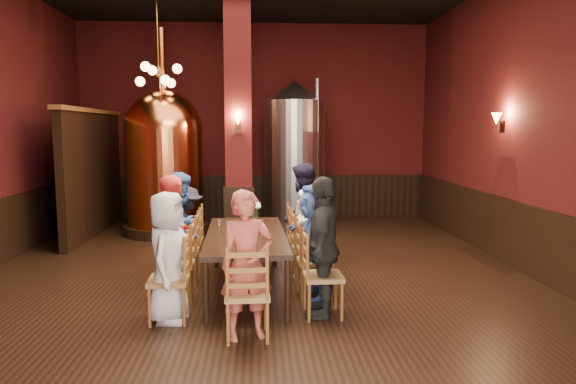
{
  "coord_description": "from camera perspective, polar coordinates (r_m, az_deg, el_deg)",
  "views": [
    {
      "loc": [
        0.08,
        -7.1,
        2.08
      ],
      "look_at": [
        0.49,
        0.2,
        1.19
      ],
      "focal_mm": 32.0,
      "sensor_mm": 36.0,
      "label": 1
    }
  ],
  "objects": [
    {
      "name": "chair_0",
      "position": [
        5.8,
        -13.14,
        -9.45
      ],
      "size": [
        0.47,
        0.47,
        0.92
      ],
      "primitive_type": null,
      "rotation": [
        0.0,
        0.0,
        -1.54
      ],
      "color": "brown",
      "rests_on": "ground"
    },
    {
      "name": "wine_glass_0",
      "position": [
        6.61,
        -4.94,
        -3.92
      ],
      "size": [
        0.07,
        0.07,
        0.17
      ],
      "primitive_type": null,
      "color": "white",
      "rests_on": "dining_table"
    },
    {
      "name": "wine_glass_1",
      "position": [
        5.66,
        -3.9,
        -5.76
      ],
      "size": [
        0.07,
        0.07,
        0.17
      ],
      "primitive_type": null,
      "color": "white",
      "rests_on": "dining_table"
    },
    {
      "name": "partition",
      "position": [
        10.84,
        -20.86,
        1.85
      ],
      "size": [
        0.22,
        3.5,
        2.4
      ],
      "primitive_type": "cube",
      "color": "black",
      "rests_on": "ground"
    },
    {
      "name": "person_4",
      "position": [
        5.73,
        3.95,
        -6.1
      ],
      "size": [
        0.6,
        0.99,
        1.58
      ],
      "primitive_type": "imported",
      "rotation": [
        0.0,
        0.0,
        4.46
      ],
      "color": "black",
      "rests_on": "ground"
    },
    {
      "name": "person_6",
      "position": [
        7.05,
        2.24,
        -4.82
      ],
      "size": [
        0.58,
        0.72,
        1.29
      ],
      "primitive_type": "imported",
      "rotation": [
        0.0,
        0.0,
        5.02
      ],
      "color": "silver",
      "rests_on": "ground"
    },
    {
      "name": "chair_7",
      "position": [
        7.73,
        1.59,
        -5.13
      ],
      "size": [
        0.47,
        0.47,
        0.92
      ],
      "primitive_type": null,
      "rotation": [
        0.0,
        0.0,
        1.6
      ],
      "color": "brown",
      "rests_on": "ground"
    },
    {
      "name": "room",
      "position": [
        7.1,
        -3.93,
        8.31
      ],
      "size": [
        10.0,
        10.02,
        4.5
      ],
      "color": "black",
      "rests_on": "ground"
    },
    {
      "name": "wine_glass_5",
      "position": [
        6.7,
        -7.61,
        -3.81
      ],
      "size": [
        0.07,
        0.07,
        0.17
      ],
      "primitive_type": null,
      "color": "white",
      "rests_on": "dining_table"
    },
    {
      "name": "wainscot_right",
      "position": [
        8.24,
        24.99,
        -4.75
      ],
      "size": [
        0.08,
        9.9,
        1.0
      ],
      "primitive_type": "cube",
      "color": "black",
      "rests_on": "ground"
    },
    {
      "name": "chair_1",
      "position": [
        6.44,
        -12.31,
        -7.77
      ],
      "size": [
        0.47,
        0.47,
        0.92
      ],
      "primitive_type": null,
      "rotation": [
        0.0,
        0.0,
        -1.54
      ],
      "color": "brown",
      "rests_on": "ground"
    },
    {
      "name": "person_1",
      "position": [
        6.37,
        -12.38,
        -5.06
      ],
      "size": [
        0.51,
        0.64,
        1.54
      ],
      "primitive_type": "imported",
      "rotation": [
        0.0,
        0.0,
        1.84
      ],
      "color": "maroon",
      "rests_on": "ground"
    },
    {
      "name": "chair_3",
      "position": [
        7.73,
        -11.08,
        -5.28
      ],
      "size": [
        0.47,
        0.47,
        0.92
      ],
      "primitive_type": null,
      "rotation": [
        0.0,
        0.0,
        -1.54
      ],
      "color": "brown",
      "rests_on": "ground"
    },
    {
      "name": "chair_2",
      "position": [
        7.08,
        -11.64,
        -6.42
      ],
      "size": [
        0.47,
        0.47,
        0.92
      ],
      "primitive_type": null,
      "rotation": [
        0.0,
        0.0,
        -1.54
      ],
      "color": "brown",
      "rests_on": "ground"
    },
    {
      "name": "person_8",
      "position": [
        5.14,
        -4.58,
        -8.1
      ],
      "size": [
        0.62,
        0.5,
        1.5
      ],
      "primitive_type": "imported",
      "rotation": [
        0.0,
        0.0,
        6.57
      ],
      "color": "#A44436",
      "rests_on": "ground"
    },
    {
      "name": "sconce_column",
      "position": [
        9.61,
        -5.57,
        7.65
      ],
      "size": [
        0.2,
        0.2,
        0.36
      ],
      "primitive_type": null,
      "rotation": [
        0.0,
        0.0,
        3.14
      ],
      "color": "black",
      "rests_on": "column"
    },
    {
      "name": "rose_vase",
      "position": [
        7.39,
        -3.71,
        -1.74
      ],
      "size": [
        0.19,
        0.19,
        0.33
      ],
      "color": "white",
      "rests_on": "dining_table"
    },
    {
      "name": "chair_6",
      "position": [
        7.09,
        2.23,
        -6.26
      ],
      "size": [
        0.47,
        0.47,
        0.92
      ],
      "primitive_type": null,
      "rotation": [
        0.0,
        0.0,
        1.6
      ],
      "color": "brown",
      "rests_on": "ground"
    },
    {
      "name": "wine_glass_2",
      "position": [
        6.61,
        -6.69,
        -3.94
      ],
      "size": [
        0.07,
        0.07,
        0.17
      ],
      "primitive_type": null,
      "color": "white",
      "rests_on": "dining_table"
    },
    {
      "name": "person_7",
      "position": [
        7.67,
        1.6,
        -2.69
      ],
      "size": [
        0.55,
        0.84,
        1.59
      ],
      "primitive_type": "imported",
      "rotation": [
        0.0,
        0.0,
        4.48
      ],
      "color": "black",
      "rests_on": "ground"
    },
    {
      "name": "chair_4",
      "position": [
        5.81,
        3.92,
        -9.25
      ],
      "size": [
        0.47,
        0.47,
        0.92
      ],
      "primitive_type": null,
      "rotation": [
        0.0,
        0.0,
        1.6
      ],
      "color": "brown",
      "rests_on": "ground"
    },
    {
      "name": "person_2",
      "position": [
        7.01,
        -11.71,
        -4.03
      ],
      "size": [
        0.59,
        0.82,
        1.52
      ],
      "primitive_type": "imported",
      "rotation": [
        0.0,
        0.0,
        1.24
      ],
      "color": "#2C5095",
      "rests_on": "ground"
    },
    {
      "name": "dining_table",
      "position": [
        6.66,
        -4.7,
        -5.14
      ],
      "size": [
        1.08,
        2.43,
        0.75
      ],
      "rotation": [
        0.0,
        0.0,
        0.03
      ],
      "color": "black",
      "rests_on": "ground"
    },
    {
      "name": "chair_5",
      "position": [
        6.45,
        2.98,
        -7.6
      ],
      "size": [
        0.47,
        0.47,
        0.92
      ],
      "primitive_type": null,
      "rotation": [
        0.0,
        0.0,
        1.6
      ],
      "color": "brown",
      "rests_on": "ground"
    },
    {
      "name": "chair_8",
      "position": [
        5.22,
        -4.54,
        -11.16
      ],
      "size": [
        0.47,
        0.47,
        0.92
      ],
      "primitive_type": null,
      "rotation": [
        0.0,
        0.0,
        3.17
      ],
      "color": "brown",
      "rests_on": "ground"
    },
    {
      "name": "wine_glass_3",
      "position": [
        6.01,
        -2.33,
        -5.01
      ],
      "size": [
        0.07,
        0.07,
        0.17
      ],
      "primitive_type": null,
      "color": "white",
      "rests_on": "dining_table"
    },
    {
      "name": "steel_vessel",
      "position": [
        10.96,
        0.76,
        4.22
      ],
      "size": [
        1.64,
        1.64,
        3.11
      ],
      "rotation": [
        0.0,
        0.0,
        0.33
      ],
      "color": "#B2B2B7",
      "rests_on": "ground"
    },
    {
      "name": "person_3",
      "position": [
        7.69,
        -11.11,
        -4.05
      ],
      "size": [
        0.52,
        0.84,
        1.26
      ],
      "primitive_type": "imported",
      "rotation": [
        0.0,
        0.0,
        1.64
      ],
      "color": "black",
      "rests_on": "ground"
    },
    {
      "name": "person_0",
      "position": [
        5.74,
        -13.21,
        -7.03
      ],
      "size": [
        0.54,
        0.75,
        1.42
      ],
      "primitive_type": "imported",
      "rotation": [
        0.0,
        0.0,
        1.44
      ],
      "color": "silver",
      "rests_on": "ground"
    },
    {
      "name": "column",
      "position": [
        9.91,
        -5.51,
        7.91
      ],
      "size": [
        0.58,
        0.58,
        4.5
      ],
      "primitive_type": "cube",
      "color": "#44100E",
      "rests_on": "ground"
    },
    {
      "name": "wine_glass_6",
      "position": [
        6.12,
        -4.73,
        -4.81
      ],
      "size": [
        0.07,
        0.07,
        0.17
      ],
      "primitive_type": null,
      "color": "white",
      "rests_on": "dining_table"
    },
    {
      "name": "wine_glass_4",
      "position": [
        5.92,
        -4.63,
        -5.21
      ],
      "size": [
        0.07,
        0.07,
        0.17
      ],
      "primitive_type": null,
      "color": "white",
      "rests_on": "dining_table"
    },
    {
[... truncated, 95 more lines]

